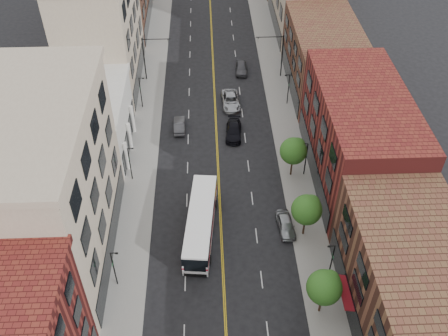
{
  "coord_description": "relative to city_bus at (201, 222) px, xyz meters",
  "views": [
    {
      "loc": [
        -1.21,
        -22.97,
        43.51
      ],
      "look_at": [
        0.55,
        20.12,
        5.0
      ],
      "focal_mm": 40.0,
      "sensor_mm": 36.0,
      "label": 1
    }
  ],
  "objects": [
    {
      "name": "lamp_r_2",
      "position": [
        13.25,
        9.3,
        1.1
      ],
      "size": [
        0.81,
        0.55,
        5.05
      ],
      "color": "black",
      "rests_on": "sidewalk_right"
    },
    {
      "name": "sidewalk_right",
      "position": [
        12.3,
        20.3,
        -1.8
      ],
      "size": [
        4.0,
        110.0,
        0.15
      ],
      "primitive_type": "cube",
      "color": "gray",
      "rests_on": "ground"
    },
    {
      "name": "bldg_r_near",
      "position": [
        19.3,
        -14.7,
        3.13
      ],
      "size": [
        10.0,
        26.0,
        10.0
      ],
      "primitive_type": "cube",
      "color": "brown",
      "rests_on": "ground"
    },
    {
      "name": "city_bus",
      "position": [
        0.0,
        0.0,
        0.0
      ],
      "size": [
        3.99,
        12.72,
        3.22
      ],
      "rotation": [
        0.0,
        0.0,
        -0.1
      ],
      "color": "white",
      "rests_on": "ground"
    },
    {
      "name": "lamp_l_3",
      "position": [
        -8.65,
        25.3,
        1.1
      ],
      "size": [
        0.81,
        0.55,
        5.05
      ],
      "color": "black",
      "rests_on": "sidewalk_left"
    },
    {
      "name": "tree_r_2",
      "position": [
        11.69,
        -0.63,
        2.26
      ],
      "size": [
        3.4,
        3.4,
        5.59
      ],
      "color": "black",
      "rests_on": "sidewalk_right"
    },
    {
      "name": "sidewalk_left",
      "position": [
        -7.7,
        20.3,
        -1.8
      ],
      "size": [
        4.0,
        110.0,
        0.15
      ],
      "primitive_type": "cube",
      "color": "gray",
      "rests_on": "ground"
    },
    {
      "name": "lamp_r_1",
      "position": [
        13.25,
        -6.7,
        1.1
      ],
      "size": [
        0.81,
        0.55,
        5.05
      ],
      "color": "black",
      "rests_on": "sidewalk_right"
    },
    {
      "name": "bldg_r_mid",
      "position": [
        19.3,
        9.3,
        4.13
      ],
      "size": [
        10.0,
        22.0,
        12.0
      ],
      "primitive_type": "cube",
      "color": "maroon",
      "rests_on": "ground"
    },
    {
      "name": "tree_r_1",
      "position": [
        11.69,
        -10.63,
        2.26
      ],
      "size": [
        3.4,
        3.4,
        5.59
      ],
      "color": "black",
      "rests_on": "sidewalk_right"
    },
    {
      "name": "car_lane_a",
      "position": [
        4.72,
        17.94,
        -1.1
      ],
      "size": [
        2.6,
        5.49,
        1.55
      ],
      "primitive_type": "imported",
      "rotation": [
        0.0,
        0.0,
        -0.08
      ],
      "color": "black",
      "rests_on": "ground"
    },
    {
      "name": "car_lane_behind",
      "position": [
        -2.96,
        19.67,
        -1.15
      ],
      "size": [
        1.65,
        4.42,
        1.44
      ],
      "primitive_type": "imported",
      "rotation": [
        0.0,
        0.0,
        3.17
      ],
      "color": "#434448",
      "rests_on": "ground"
    },
    {
      "name": "car_lane_c",
      "position": [
        6.95,
        35.01,
        -1.07
      ],
      "size": [
        2.11,
        4.76,
        1.59
      ],
      "primitive_type": "imported",
      "rotation": [
        0.0,
        0.0,
        -0.05
      ],
      "color": "#47474C",
      "rests_on": "ground"
    },
    {
      "name": "lamp_l_1",
      "position": [
        -8.65,
        -6.7,
        1.1
      ],
      "size": [
        0.81,
        0.55,
        5.05
      ],
      "color": "black",
      "rests_on": "sidewalk_left"
    },
    {
      "name": "bldg_l_white",
      "position": [
        -14.7,
        16.3,
        2.13
      ],
      "size": [
        10.0,
        14.0,
        8.0
      ],
      "primitive_type": "cube",
      "color": "silver",
      "rests_on": "ground"
    },
    {
      "name": "bldg_l_far_a",
      "position": [
        -14.7,
        33.3,
        7.13
      ],
      "size": [
        10.0,
        20.0,
        18.0
      ],
      "primitive_type": "cube",
      "color": "tan",
      "rests_on": "ground"
    },
    {
      "name": "car_parked_far",
      "position": [
        9.7,
        0.16,
        -1.11
      ],
      "size": [
        2.13,
        4.57,
        1.51
      ],
      "primitive_type": "imported",
      "rotation": [
        0.0,
        0.0,
        0.08
      ],
      "color": "#989B9F",
      "rests_on": "ground"
    },
    {
      "name": "tree_r_3",
      "position": [
        11.69,
        9.37,
        2.26
      ],
      "size": [
        3.4,
        3.4,
        5.59
      ],
      "color": "black",
      "rests_on": "sidewalk_right"
    },
    {
      "name": "bldg_l_tanoffice",
      "position": [
        -14.7,
        -1.7,
        7.13
      ],
      "size": [
        10.0,
        22.0,
        18.0
      ],
      "primitive_type": "cube",
      "color": "tan",
      "rests_on": "ground"
    },
    {
      "name": "signal_mast_right",
      "position": [
        12.57,
        33.3,
        2.78
      ],
      "size": [
        4.49,
        0.18,
        7.2
      ],
      "color": "black",
      "rests_on": "sidewalk_right"
    },
    {
      "name": "car_lane_b",
      "position": [
        4.7,
        25.47,
        -1.07
      ],
      "size": [
        2.94,
        5.91,
        1.61
      ],
      "primitive_type": "imported",
      "rotation": [
        0.0,
        0.0,
        0.05
      ],
      "color": "#A5A8AD",
      "rests_on": "ground"
    },
    {
      "name": "lamp_r_3",
      "position": [
        13.25,
        25.3,
        1.1
      ],
      "size": [
        0.81,
        0.55,
        5.05
      ],
      "color": "black",
      "rests_on": "sidewalk_right"
    },
    {
      "name": "bldg_r_far_a",
      "position": [
        19.3,
        30.3,
        3.13
      ],
      "size": [
        10.0,
        20.0,
        10.0
      ],
      "primitive_type": "cube",
      "color": "brown",
      "rests_on": "ground"
    },
    {
      "name": "signal_mast_left",
      "position": [
        -7.97,
        33.3,
        2.78
      ],
      "size": [
        4.49,
        0.18,
        7.2
      ],
      "color": "black",
      "rests_on": "sidewalk_left"
    },
    {
      "name": "lamp_l_2",
      "position": [
        -8.65,
        9.3,
        1.1
      ],
      "size": [
        0.81,
        0.55,
        5.05
      ],
      "color": "black",
      "rests_on": "sidewalk_left"
    }
  ]
}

